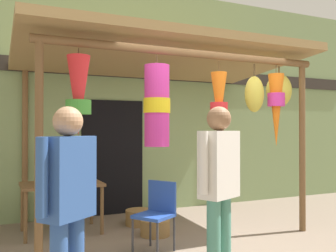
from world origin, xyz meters
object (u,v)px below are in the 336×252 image
at_px(folding_chair, 157,210).
at_px(wicker_basket_by_table, 155,227).
at_px(wicker_basket_spare, 139,217).
at_px(passerby_at_right, 68,197).
at_px(flower_heap_on_table, 67,178).
at_px(vendor_in_orange, 219,180).
at_px(display_table, 62,188).

relative_size(folding_chair, wicker_basket_by_table, 2.03).
relative_size(folding_chair, wicker_basket_spare, 2.01).
height_order(folding_chair, passerby_at_right, passerby_at_right).
distance_m(flower_heap_on_table, folding_chair, 1.54).
height_order(flower_heap_on_table, wicker_basket_by_table, flower_heap_on_table).
bearing_deg(wicker_basket_by_table, vendor_in_orange, -93.52).
xyz_separation_m(flower_heap_on_table, folding_chair, (0.88, -1.23, -0.29)).
bearing_deg(vendor_in_orange, flower_heap_on_table, 112.02).
height_order(display_table, vendor_in_orange, vendor_in_orange).
relative_size(wicker_basket_by_table, wicker_basket_spare, 0.99).
bearing_deg(display_table, folding_chair, -54.34).
bearing_deg(wicker_basket_spare, passerby_at_right, -120.06).
bearing_deg(flower_heap_on_table, wicker_basket_spare, 2.05).
bearing_deg(wicker_basket_spare, vendor_in_orange, -92.51).
bearing_deg(passerby_at_right, wicker_basket_spare, 59.94).
bearing_deg(flower_heap_on_table, wicker_basket_by_table, -28.74).
bearing_deg(passerby_at_right, wicker_basket_by_table, 52.52).
relative_size(flower_heap_on_table, wicker_basket_spare, 1.36).
distance_m(flower_heap_on_table, vendor_in_orange, 2.65).
bearing_deg(wicker_basket_by_table, folding_chair, -110.23).
bearing_deg(display_table, vendor_in_orange, -67.36).
xyz_separation_m(display_table, wicker_basket_spare, (1.17, -0.04, -0.52)).
height_order(display_table, passerby_at_right, passerby_at_right).
xyz_separation_m(folding_chair, passerby_at_right, (-1.31, -1.39, 0.48)).
xyz_separation_m(display_table, wicker_basket_by_table, (1.17, -0.69, -0.52)).
height_order(wicker_basket_spare, passerby_at_right, passerby_at_right).
height_order(flower_heap_on_table, folding_chair, flower_heap_on_table).
bearing_deg(passerby_at_right, display_table, 82.21).
height_order(vendor_in_orange, passerby_at_right, vendor_in_orange).
relative_size(folding_chair, vendor_in_orange, 0.49).
xyz_separation_m(folding_chair, vendor_in_orange, (0.12, -1.22, 0.51)).
bearing_deg(display_table, passerby_at_right, -97.79).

